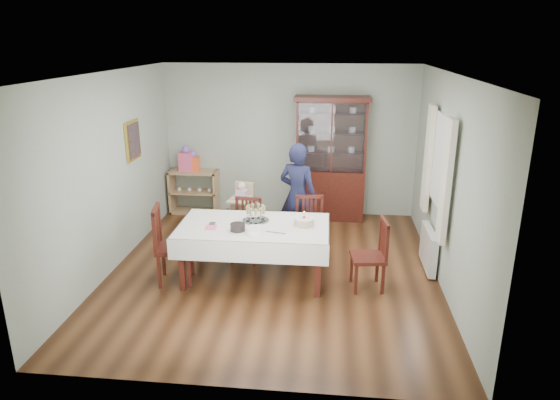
# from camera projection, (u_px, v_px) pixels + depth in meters

# --- Properties ---
(floor) EXTENTS (5.00, 5.00, 0.00)m
(floor) POSITION_uv_depth(u_px,v_px,m) (273.00, 270.00, 7.03)
(floor) COLOR #593319
(floor) RESTS_ON ground
(room_shell) EXTENTS (5.00, 5.00, 5.00)m
(room_shell) POSITION_uv_depth(u_px,v_px,m) (277.00, 144.00, 7.00)
(room_shell) COLOR #9EAA99
(room_shell) RESTS_ON floor
(dining_table) EXTENTS (2.01, 1.17, 0.76)m
(dining_table) POSITION_uv_depth(u_px,v_px,m) (254.00, 251.00, 6.71)
(dining_table) COLOR #461A11
(dining_table) RESTS_ON floor
(china_cabinet) EXTENTS (1.30, 0.48, 2.18)m
(china_cabinet) POSITION_uv_depth(u_px,v_px,m) (331.00, 157.00, 8.74)
(china_cabinet) COLOR #461A11
(china_cabinet) RESTS_ON floor
(sideboard) EXTENTS (0.90, 0.38, 0.80)m
(sideboard) POSITION_uv_depth(u_px,v_px,m) (194.00, 192.00, 9.23)
(sideboard) COLOR tan
(sideboard) RESTS_ON floor
(picture_frame) EXTENTS (0.04, 0.48, 0.58)m
(picture_frame) POSITION_uv_depth(u_px,v_px,m) (133.00, 140.00, 7.49)
(picture_frame) COLOR gold
(picture_frame) RESTS_ON room_shell
(window) EXTENTS (0.04, 1.02, 1.22)m
(window) POSITION_uv_depth(u_px,v_px,m) (442.00, 162.00, 6.61)
(window) COLOR white
(window) RESTS_ON room_shell
(curtain_left) EXTENTS (0.07, 0.30, 1.55)m
(curtain_left) POSITION_uv_depth(u_px,v_px,m) (446.00, 182.00, 6.06)
(curtain_left) COLOR silver
(curtain_left) RESTS_ON room_shell
(curtain_right) EXTENTS (0.07, 0.30, 1.55)m
(curtain_right) POSITION_uv_depth(u_px,v_px,m) (428.00, 159.00, 7.23)
(curtain_right) COLOR silver
(curtain_right) RESTS_ON room_shell
(radiator) EXTENTS (0.10, 0.80, 0.55)m
(radiator) POSITION_uv_depth(u_px,v_px,m) (428.00, 249.00, 7.00)
(radiator) COLOR white
(radiator) RESTS_ON floor
(chair_far_left) EXTENTS (0.44, 0.44, 0.90)m
(chair_far_left) POSITION_uv_depth(u_px,v_px,m) (246.00, 242.00, 7.31)
(chair_far_left) COLOR #461A11
(chair_far_left) RESTS_ON floor
(chair_far_right) EXTENTS (0.48, 0.48, 0.94)m
(chair_far_right) POSITION_uv_depth(u_px,v_px,m) (310.00, 242.00, 7.28)
(chair_far_right) COLOR #461A11
(chair_far_right) RESTS_ON floor
(chair_end_left) EXTENTS (0.55, 0.55, 1.05)m
(chair_end_left) POSITION_uv_depth(u_px,v_px,m) (174.00, 259.00, 6.63)
(chair_end_left) COLOR #461A11
(chair_end_left) RESTS_ON floor
(chair_end_right) EXTENTS (0.47, 0.47, 0.94)m
(chair_end_right) POSITION_uv_depth(u_px,v_px,m) (369.00, 268.00, 6.46)
(chair_end_right) COLOR #461A11
(chair_end_right) RESTS_ON floor
(woman) EXTENTS (0.70, 0.58, 1.64)m
(woman) POSITION_uv_depth(u_px,v_px,m) (298.00, 196.00, 7.60)
(woman) COLOR black
(woman) RESTS_ON floor
(high_chair) EXTENTS (0.51, 0.51, 0.96)m
(high_chair) POSITION_uv_depth(u_px,v_px,m) (243.00, 217.00, 8.00)
(high_chair) COLOR black
(high_chair) RESTS_ON floor
(champagne_tray) EXTENTS (0.36, 0.36, 0.22)m
(champagne_tray) POSITION_uv_depth(u_px,v_px,m) (256.00, 216.00, 6.70)
(champagne_tray) COLOR silver
(champagne_tray) RESTS_ON dining_table
(birthday_cake) EXTENTS (0.31, 0.31, 0.21)m
(birthday_cake) POSITION_uv_depth(u_px,v_px,m) (304.00, 222.00, 6.54)
(birthday_cake) COLOR white
(birthday_cake) RESTS_ON dining_table
(plate_stack_dark) EXTENTS (0.24, 0.24, 0.09)m
(plate_stack_dark) POSITION_uv_depth(u_px,v_px,m) (238.00, 227.00, 6.39)
(plate_stack_dark) COLOR black
(plate_stack_dark) RESTS_ON dining_table
(plate_stack_white) EXTENTS (0.22, 0.22, 0.09)m
(plate_stack_white) POSITION_uv_depth(u_px,v_px,m) (254.00, 231.00, 6.29)
(plate_stack_white) COLOR white
(plate_stack_white) RESTS_ON dining_table
(napkin_stack) EXTENTS (0.15, 0.15, 0.02)m
(napkin_stack) POSITION_uv_depth(u_px,v_px,m) (211.00, 228.00, 6.48)
(napkin_stack) COLOR #ED5784
(napkin_stack) RESTS_ON dining_table
(cutlery) EXTENTS (0.11, 0.16, 0.01)m
(cutlery) POSITION_uv_depth(u_px,v_px,m) (210.00, 224.00, 6.62)
(cutlery) COLOR silver
(cutlery) RESTS_ON dining_table
(cake_knife) EXTENTS (0.26, 0.08, 0.01)m
(cake_knife) POSITION_uv_depth(u_px,v_px,m) (276.00, 233.00, 6.33)
(cake_knife) COLOR silver
(cake_knife) RESTS_ON dining_table
(gift_bag_pink) EXTENTS (0.27, 0.19, 0.47)m
(gift_bag_pink) POSITION_uv_depth(u_px,v_px,m) (186.00, 160.00, 9.04)
(gift_bag_pink) COLOR #ED5784
(gift_bag_pink) RESTS_ON sideboard
(gift_bag_orange) EXTENTS (0.21, 0.16, 0.37)m
(gift_bag_orange) POSITION_uv_depth(u_px,v_px,m) (193.00, 162.00, 9.04)
(gift_bag_orange) COLOR #FD5B28
(gift_bag_orange) RESTS_ON sideboard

